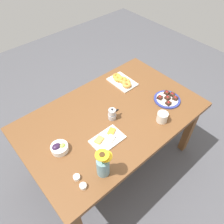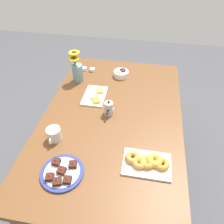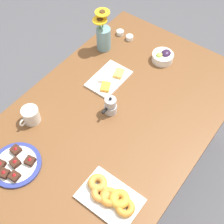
% 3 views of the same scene
% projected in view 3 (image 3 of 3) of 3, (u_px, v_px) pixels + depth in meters
% --- Properties ---
extents(ground_plane, '(6.00, 6.00, 0.00)m').
position_uv_depth(ground_plane, '(112.00, 175.00, 2.29)').
color(ground_plane, '#4C4C51').
extents(dining_table, '(1.60, 1.00, 0.74)m').
position_uv_depth(dining_table, '(112.00, 125.00, 1.76)').
color(dining_table, brown).
rests_on(dining_table, ground_plane).
extents(coffee_mug, '(0.13, 0.09, 0.09)m').
position_uv_depth(coffee_mug, '(31.00, 115.00, 1.64)').
color(coffee_mug, beige).
rests_on(coffee_mug, dining_table).
extents(grape_bowl, '(0.13, 0.13, 0.07)m').
position_uv_depth(grape_bowl, '(163.00, 56.00, 1.93)').
color(grape_bowl, white).
rests_on(grape_bowl, dining_table).
extents(cheese_platter, '(0.26, 0.17, 0.03)m').
position_uv_depth(cheese_platter, '(109.00, 79.00, 1.84)').
color(cheese_platter, white).
rests_on(cheese_platter, dining_table).
extents(croissant_platter, '(0.19, 0.28, 0.05)m').
position_uv_depth(croissant_platter, '(110.00, 197.00, 1.40)').
color(croissant_platter, white).
rests_on(croissant_platter, dining_table).
extents(jam_cup_honey, '(0.05, 0.05, 0.03)m').
position_uv_depth(jam_cup_honey, '(130.00, 37.00, 2.06)').
color(jam_cup_honey, white).
rests_on(jam_cup_honey, dining_table).
extents(jam_cup_berry, '(0.05, 0.05, 0.03)m').
position_uv_depth(jam_cup_berry, '(120.00, 32.00, 2.09)').
color(jam_cup_berry, white).
rests_on(jam_cup_berry, dining_table).
extents(dessert_plate, '(0.25, 0.25, 0.05)m').
position_uv_depth(dessert_plate, '(16.00, 165.00, 1.51)').
color(dessert_plate, navy).
rests_on(dessert_plate, dining_table).
extents(flower_vase, '(0.12, 0.11, 0.27)m').
position_uv_depth(flower_vase, '(103.00, 36.00, 1.95)').
color(flower_vase, '#6B939E').
rests_on(flower_vase, dining_table).
extents(moka_pot, '(0.11, 0.07, 0.12)m').
position_uv_depth(moka_pot, '(110.00, 106.00, 1.68)').
color(moka_pot, '#B7B7BC').
rests_on(moka_pot, dining_table).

